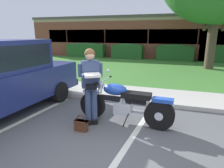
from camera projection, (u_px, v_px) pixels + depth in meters
name	position (u px, v px, depth m)	size (l,w,h in m)	color
ground_plane	(96.00, 154.00, 3.38)	(140.00, 140.00, 0.00)	#565659
curb_strip	(131.00, 101.00, 5.87)	(60.00, 0.20, 0.12)	#B7B2A8
concrete_walk	(137.00, 93.00, 6.66)	(60.00, 1.50, 0.08)	#B7B2A8
grass_lawn	(154.00, 69.00, 11.25)	(60.00, 8.49, 0.06)	#3D752D
stall_stripe_0	(4.00, 129.00, 4.24)	(0.12, 4.40, 0.01)	silver
stall_stripe_1	(123.00, 152.00, 3.43)	(0.12, 4.40, 0.01)	silver
motorcycle	(128.00, 104.00, 4.42)	(2.24, 0.82, 1.18)	black
rider_person	(91.00, 81.00, 4.30)	(0.60, 0.67, 1.70)	black
handbag	(81.00, 124.00, 4.15)	(0.28, 0.13, 0.36)	#562D19
hedge_left	(86.00, 50.00, 16.78)	(3.33, 0.90, 1.24)	#235623
hedge_center_left	(127.00, 51.00, 15.68)	(2.44, 0.90, 1.24)	#235623
hedge_center_right	(175.00, 52.00, 14.58)	(2.61, 0.90, 1.24)	#235623
brick_building	(155.00, 36.00, 19.95)	(21.48, 10.16, 3.44)	brown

